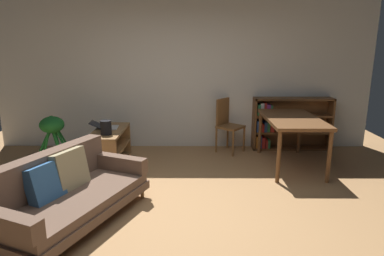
% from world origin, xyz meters
% --- Properties ---
extents(ground_plane, '(8.16, 8.16, 0.00)m').
position_xyz_m(ground_plane, '(0.00, 0.00, 0.00)').
color(ground_plane, '#A87A4C').
extents(back_wall_panel, '(6.80, 0.10, 2.70)m').
position_xyz_m(back_wall_panel, '(0.00, 2.70, 1.35)').
color(back_wall_panel, silver).
rests_on(back_wall_panel, ground_plane).
extents(fabric_couch, '(1.47, 1.94, 0.74)m').
position_xyz_m(fabric_couch, '(-1.17, -0.12, 0.34)').
color(fabric_couch, olive).
rests_on(fabric_couch, ground_plane).
extents(media_console, '(0.46, 1.09, 0.55)m').
position_xyz_m(media_console, '(-1.14, 1.72, 0.27)').
color(media_console, olive).
rests_on(media_console, ground_plane).
extents(open_laptop, '(0.46, 0.32, 0.11)m').
position_xyz_m(open_laptop, '(-1.23, 1.84, 0.58)').
color(open_laptop, silver).
rests_on(open_laptop, media_console).
extents(desk_speaker, '(0.17, 0.17, 0.21)m').
position_xyz_m(desk_speaker, '(-1.11, 1.45, 0.66)').
color(desk_speaker, black).
rests_on(desk_speaker, media_console).
extents(potted_floor_plant, '(0.46, 0.39, 0.79)m').
position_xyz_m(potted_floor_plant, '(-2.02, 1.67, 0.41)').
color(potted_floor_plant, '#9E9389').
rests_on(potted_floor_plant, ground_plane).
extents(dining_table, '(0.79, 1.43, 0.78)m').
position_xyz_m(dining_table, '(1.71, 1.60, 0.70)').
color(dining_table, brown).
rests_on(dining_table, ground_plane).
extents(dining_chair_near, '(0.55, 0.55, 0.95)m').
position_xyz_m(dining_chair_near, '(0.80, 2.35, 0.53)').
color(dining_chair_near, brown).
rests_on(dining_chair_near, ground_plane).
extents(bookshelf, '(1.41, 0.28, 0.95)m').
position_xyz_m(bookshelf, '(1.88, 2.53, 0.47)').
color(bookshelf, brown).
rests_on(bookshelf, ground_plane).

